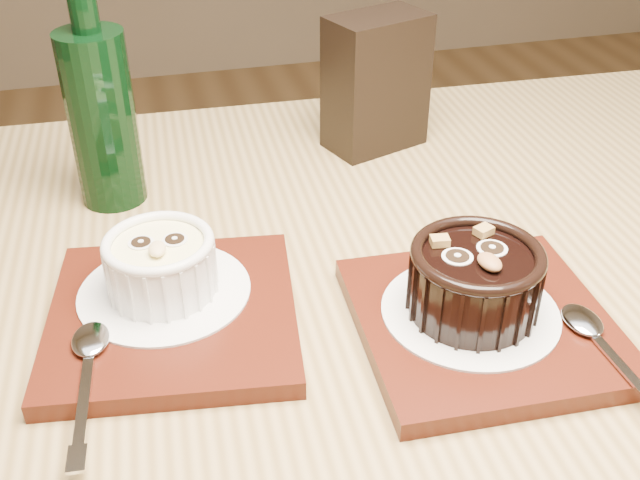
% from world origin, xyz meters
% --- Properties ---
extents(table, '(1.23, 0.84, 0.75)m').
position_xyz_m(table, '(-0.23, -0.02, 0.66)').
color(table, olive).
rests_on(table, ground).
extents(tray_left, '(0.20, 0.20, 0.01)m').
position_xyz_m(tray_left, '(-0.36, -0.01, 0.76)').
color(tray_left, '#49170C').
rests_on(tray_left, table).
extents(doily_left, '(0.13, 0.13, 0.00)m').
position_xyz_m(doily_left, '(-0.36, 0.01, 0.77)').
color(doily_left, white).
rests_on(doily_left, tray_left).
extents(ramekin_white, '(0.08, 0.08, 0.05)m').
position_xyz_m(ramekin_white, '(-0.36, 0.01, 0.79)').
color(ramekin_white, white).
rests_on(ramekin_white, doily_left).
extents(spoon_left, '(0.04, 0.14, 0.01)m').
position_xyz_m(spoon_left, '(-0.42, -0.07, 0.77)').
color(spoon_left, silver).
rests_on(spoon_left, tray_left).
extents(tray_right, '(0.19, 0.19, 0.01)m').
position_xyz_m(tray_right, '(-0.14, -0.08, 0.76)').
color(tray_right, '#49170C').
rests_on(tray_right, table).
extents(doily_right, '(0.13, 0.13, 0.00)m').
position_xyz_m(doily_right, '(-0.15, -0.07, 0.77)').
color(doily_right, white).
rests_on(doily_right, tray_right).
extents(ramekin_dark, '(0.09, 0.09, 0.06)m').
position_xyz_m(ramekin_dark, '(-0.15, -0.07, 0.80)').
color(ramekin_dark, black).
rests_on(ramekin_dark, doily_right).
extents(spoon_right, '(0.03, 0.13, 0.01)m').
position_xyz_m(spoon_right, '(-0.07, -0.14, 0.77)').
color(spoon_right, silver).
rests_on(spoon_right, tray_right).
extents(condiment_stand, '(0.11, 0.09, 0.14)m').
position_xyz_m(condiment_stand, '(-0.12, 0.24, 0.82)').
color(condiment_stand, black).
rests_on(condiment_stand, table).
extents(green_bottle, '(0.06, 0.06, 0.23)m').
position_xyz_m(green_bottle, '(-0.39, 0.19, 0.84)').
color(green_bottle, black).
rests_on(green_bottle, table).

